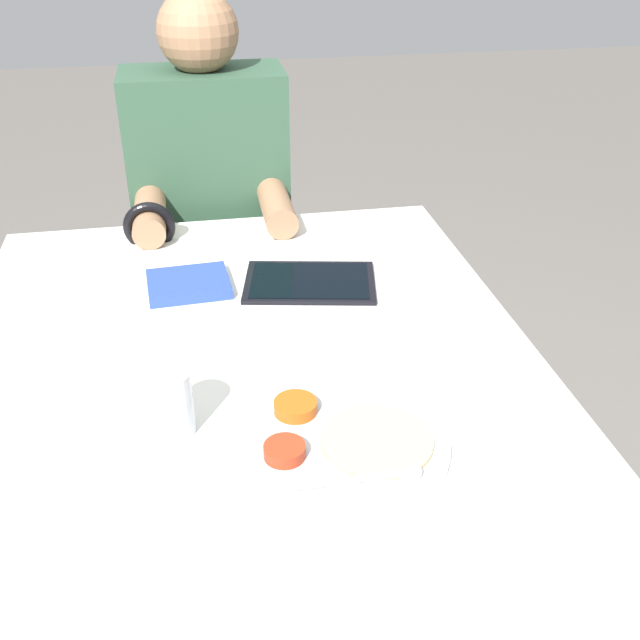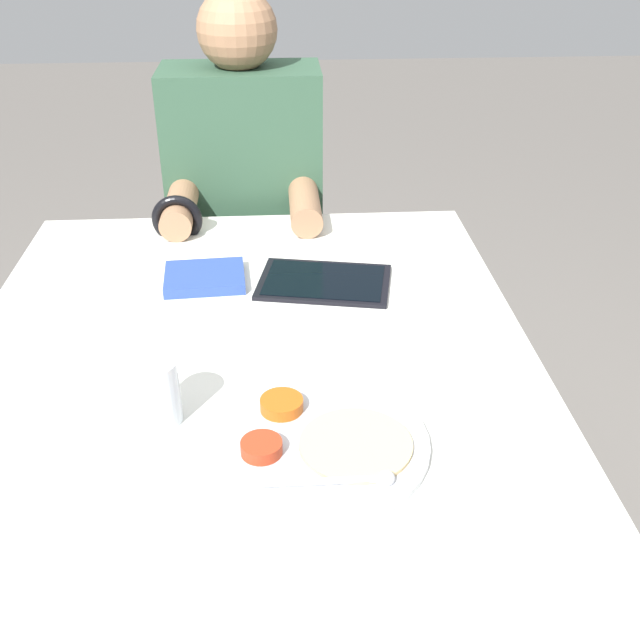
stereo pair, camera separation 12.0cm
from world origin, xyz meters
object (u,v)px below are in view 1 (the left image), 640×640
drinking_glass (170,403)px  tablet_device (310,282)px  person_diner (215,258)px  thali_tray (335,441)px  red_notebook (189,285)px

drinking_glass → tablet_device: bearing=56.9°
tablet_device → person_diner: bearing=107.9°
thali_tray → person_diner: (-0.12, 0.98, -0.18)m
thali_tray → red_notebook: thali_tray is taller
tablet_device → person_diner: person_diner is taller
tablet_device → person_diner: size_ratio=0.23×
red_notebook → drinking_glass: 0.43m
red_notebook → person_diner: (0.07, 0.48, -0.18)m
red_notebook → person_diner: size_ratio=0.13×
tablet_device → drinking_glass: size_ratio=2.79×
red_notebook → person_diner: 0.52m
tablet_device → drinking_glass: drinking_glass is taller
red_notebook → tablet_device: red_notebook is taller
person_diner → drinking_glass: size_ratio=12.29×
thali_tray → red_notebook: 0.53m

